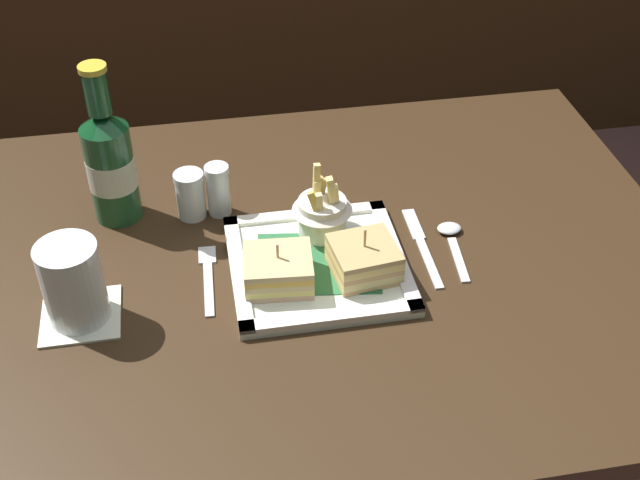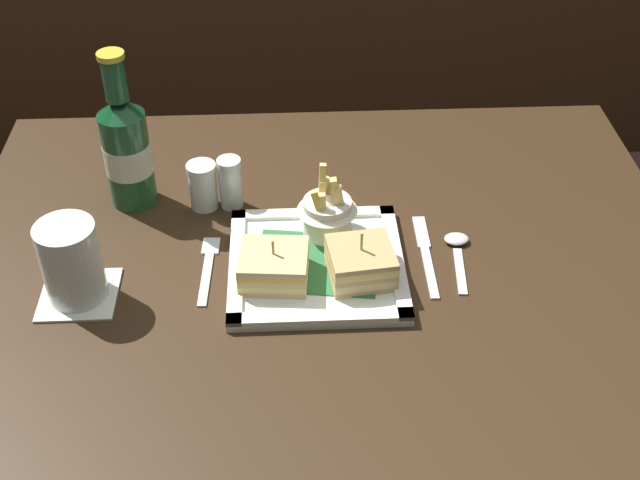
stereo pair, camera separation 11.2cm
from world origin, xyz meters
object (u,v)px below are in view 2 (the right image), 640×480
at_px(dining_table, 323,353).
at_px(sandwich_half_left, 274,266).
at_px(fork, 208,266).
at_px(salt_shaker, 203,188).
at_px(water_glass, 72,265).
at_px(sandwich_half_right, 361,263).
at_px(beer_bottle, 126,148).
at_px(knife, 425,252).
at_px(fries_cup, 327,210).
at_px(square_plate, 316,265).
at_px(spoon, 457,247).
at_px(pepper_shaker, 231,186).

height_order(dining_table, sandwich_half_left, sandwich_half_left).
relative_size(fork, salt_shaker, 1.94).
height_order(dining_table, water_glass, water_glass).
relative_size(sandwich_half_right, water_glass, 0.84).
bearing_deg(beer_bottle, fork, -53.56).
bearing_deg(knife, sandwich_half_left, -165.25).
height_order(knife, salt_shaker, salt_shaker).
bearing_deg(salt_shaker, fries_cup, -25.84).
bearing_deg(salt_shaker, square_plate, -43.42).
distance_m(knife, spoon, 0.05).
xyz_separation_m(square_plate, sandwich_half_left, (-0.06, -0.03, 0.02)).
bearing_deg(square_plate, knife, 9.95).
xyz_separation_m(dining_table, salt_shaker, (-0.17, 0.13, 0.22)).
distance_m(dining_table, sandwich_half_right, 0.24).
bearing_deg(water_glass, spoon, 7.84).
height_order(beer_bottle, pepper_shaker, beer_bottle).
relative_size(sandwich_half_left, salt_shaker, 1.30).
distance_m(water_glass, pepper_shaker, 0.27).
distance_m(fries_cup, water_glass, 0.35).
bearing_deg(sandwich_half_left, knife, 14.75).
distance_m(beer_bottle, knife, 0.46).
height_order(water_glass, knife, water_glass).
relative_size(beer_bottle, spoon, 1.93).
bearing_deg(water_glass, sandwich_half_right, 1.70).
relative_size(dining_table, salt_shaker, 14.03).
distance_m(dining_table, fries_cup, 0.25).
bearing_deg(pepper_shaker, dining_table, -44.22).
distance_m(square_plate, sandwich_half_right, 0.07).
bearing_deg(water_glass, salt_shaker, 51.49).
bearing_deg(salt_shaker, spoon, -18.61).
height_order(square_plate, knife, square_plate).
height_order(fork, pepper_shaker, pepper_shaker).
bearing_deg(sandwich_half_left, water_glass, -177.54).
bearing_deg(water_glass, knife, 8.11).
distance_m(spoon, salt_shaker, 0.38).
height_order(beer_bottle, water_glass, beer_bottle).
bearing_deg(water_glass, beer_bottle, 77.68).
bearing_deg(fries_cup, sandwich_half_left, -128.62).
relative_size(fries_cup, water_glass, 1.00).
relative_size(sandwich_half_left, fork, 0.67).
xyz_separation_m(fries_cup, salt_shaker, (-0.18, 0.09, -0.02)).
xyz_separation_m(dining_table, fork, (-0.16, -0.01, 0.19)).
relative_size(beer_bottle, pepper_shaker, 3.00).
bearing_deg(sandwich_half_right, dining_table, 131.01).
relative_size(square_plate, sandwich_half_left, 2.48).
relative_size(square_plate, fork, 1.66).
relative_size(sandwich_half_left, spoon, 0.76).
distance_m(knife, pepper_shaker, 0.30).
height_order(sandwich_half_left, pepper_shaker, pepper_shaker).
bearing_deg(sandwich_half_left, salt_shaker, 119.81).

